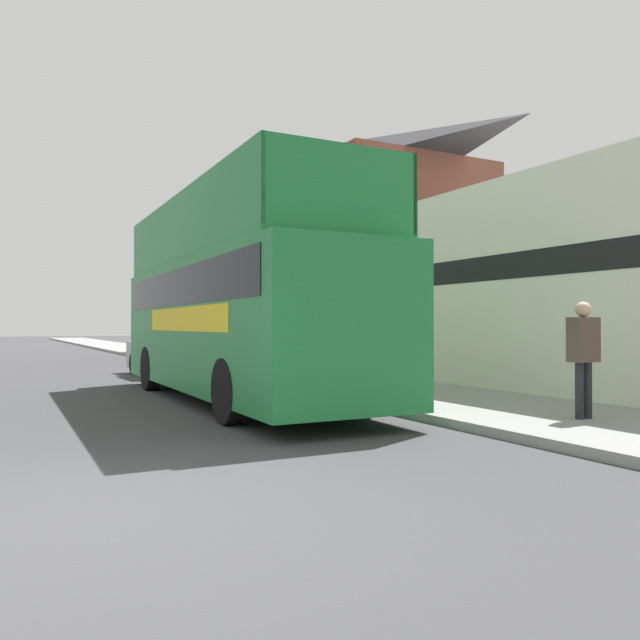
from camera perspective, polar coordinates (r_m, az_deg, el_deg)
ground_plane at (r=26.40m, az=-26.67°, el=-3.80°), size 144.00×144.00×0.00m
sidewalk at (r=24.69m, az=-9.32°, el=-3.92°), size 3.61×108.00×0.14m
pub_white_frontage at (r=16.10m, az=24.17°, el=2.50°), size 6.01×9.91×4.74m
brick_terrace_rear at (r=28.92m, az=-1.76°, el=6.07°), size 6.00×19.58×9.71m
tour_bus at (r=12.92m, az=-7.73°, el=0.72°), size 2.69×9.73×4.11m
parked_car_ahead_of_bus at (r=19.58m, az=-13.31°, el=-2.85°), size 1.98×4.33×1.58m
pedestrian_nearest at (r=10.16m, az=22.94°, el=-2.39°), size 0.46×0.25×1.76m
lamp_post_nearest at (r=12.53m, az=3.70°, el=6.75°), size 0.35×0.35×4.28m
lamp_post_second at (r=19.95m, az=-8.95°, el=5.02°), size 0.35×0.35×4.83m
litter_bin at (r=13.70m, az=6.00°, el=-4.18°), size 0.48×0.48×0.98m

